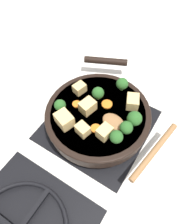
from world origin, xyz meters
The scene contains 19 objects.
ground_plane centered at (0.00, 0.00, 0.00)m, with size 2.40×2.40×0.00m, color white.
front_burner_grate centered at (0.00, 0.00, 0.01)m, with size 0.31×0.31×0.03m.
skillet_pan centered at (0.00, 0.00, 0.05)m, with size 0.33×0.41×0.05m.
wooden_spoon centered at (-0.13, 0.02, 0.08)m, with size 0.20×0.20×0.02m.
tofu_cube_center_large centered at (0.06, 0.08, 0.09)m, with size 0.05×0.04×0.04m, color #DBB770.
tofu_cube_near_handle centered at (0.09, -0.04, 0.09)m, with size 0.04×0.03×0.03m, color #DBB770.
tofu_cube_east_chunk centered at (0.03, 0.01, 0.09)m, with size 0.04×0.04×0.04m, color #DBB770.
tofu_cube_west_chunk centered at (-0.05, 0.06, 0.09)m, with size 0.04×0.03×0.03m, color #DBB770.
tofu_cube_back_piece centered at (0.00, 0.08, 0.09)m, with size 0.04×0.03×0.03m, color #DBB770.
tofu_cube_front_piece centered at (-0.07, -0.07, 0.09)m, with size 0.04×0.03×0.03m, color #DBB770.
broccoli_floret_near_spoon centered at (-0.09, 0.06, 0.10)m, with size 0.04×0.04×0.04m.
broccoli_floret_center_top centered at (-0.11, -0.02, 0.10)m, with size 0.04×0.04×0.05m.
broccoli_floret_east_rim centered at (-0.10, 0.02, 0.10)m, with size 0.04×0.04×0.04m.
broccoli_floret_west_rim centered at (0.10, 0.05, 0.10)m, with size 0.03×0.03×0.04m.
broccoli_floret_north_edge centered at (-0.02, -0.11, 0.10)m, with size 0.04×0.04×0.04m.
broccoli_floret_south_cluster centered at (0.03, -0.04, 0.10)m, with size 0.04×0.04×0.04m.
carrot_slice_orange_thin centered at (-0.02, 0.05, 0.08)m, with size 0.03×0.03×0.01m, color orange.
carrot_slice_near_center centered at (-0.01, -0.04, 0.08)m, with size 0.03×0.03×0.01m, color orange.
carrot_slice_edge_slice centered at (0.07, 0.01, 0.08)m, with size 0.03×0.03×0.01m, color orange.
Camera 1 is at (-0.19, 0.31, 0.60)m, focal length 35.00 mm.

